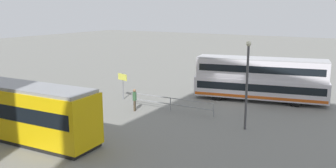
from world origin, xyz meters
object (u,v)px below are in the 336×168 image
at_px(tram_yellow, 0,107).
at_px(info_sign, 123,81).
at_px(pedestrian_near_railing, 135,98).
at_px(street_lamp, 247,78).
at_px(double_decker_bus, 260,79).

height_order(tram_yellow, info_sign, tram_yellow).
xyz_separation_m(pedestrian_near_railing, info_sign, (3.11, -2.47, 0.68)).
relative_size(pedestrian_near_railing, street_lamp, 0.30).
relative_size(info_sign, street_lamp, 0.41).
xyz_separation_m(tram_yellow, street_lamp, (-13.52, -9.08, 1.76)).
xyz_separation_m(double_decker_bus, info_sign, (10.75, 5.84, -0.24)).
height_order(pedestrian_near_railing, street_lamp, street_lamp).
bearing_deg(pedestrian_near_railing, info_sign, -38.42).
distance_m(tram_yellow, street_lamp, 16.38).
bearing_deg(tram_yellow, street_lamp, -146.10).
height_order(pedestrian_near_railing, info_sign, info_sign).
height_order(tram_yellow, street_lamp, street_lamp).
bearing_deg(street_lamp, pedestrian_near_railing, 1.52).
bearing_deg(double_decker_bus, pedestrian_near_railing, 47.43).
bearing_deg(tram_yellow, double_decker_bus, -125.03).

